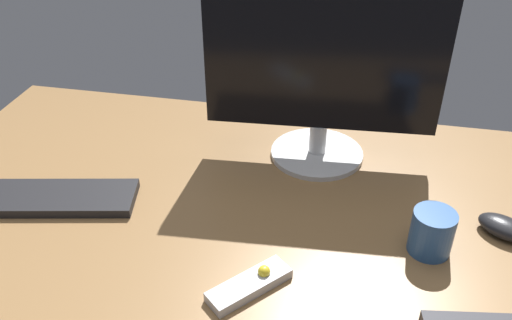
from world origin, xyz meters
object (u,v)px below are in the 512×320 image
(computer_mouse, at_px, (504,228))
(coffee_mug, at_px, (432,232))
(keyboard, at_px, (42,198))
(monitor, at_px, (323,72))
(media_remote, at_px, (250,284))

(computer_mouse, bearing_deg, coffee_mug, -122.04)
(keyboard, height_order, computer_mouse, computer_mouse)
(monitor, bearing_deg, keyboard, -155.49)
(monitor, height_order, keyboard, monitor)
(media_remote, bearing_deg, keyboard, 114.25)
(keyboard, bearing_deg, media_remote, -29.23)
(monitor, xyz_separation_m, keyboard, (-0.55, -0.30, -0.20))
(computer_mouse, bearing_deg, media_remote, -121.48)
(media_remote, xyz_separation_m, coffee_mug, (0.31, 0.16, 0.03))
(media_remote, bearing_deg, computer_mouse, -20.76)
(monitor, xyz_separation_m, media_remote, (-0.07, -0.45, -0.20))
(monitor, relative_size, coffee_mug, 5.96)
(keyboard, distance_m, media_remote, 0.50)
(monitor, relative_size, computer_mouse, 5.10)
(computer_mouse, height_order, coffee_mug, coffee_mug)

